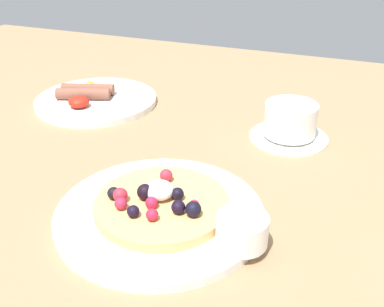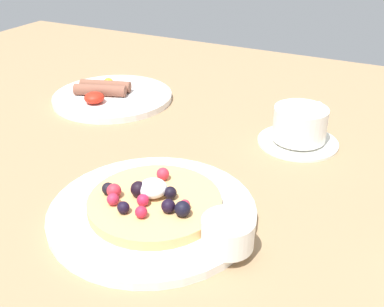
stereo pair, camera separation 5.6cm
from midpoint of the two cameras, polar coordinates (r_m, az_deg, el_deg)
ground_plane at (r=64.06cm, az=-2.82°, el=-4.92°), size 170.75×139.71×3.00cm
pancake_plate at (r=56.77cm, az=-2.09°, el=-7.30°), size 25.54×25.54×1.13cm
pancake_with_berries at (r=55.93cm, az=-1.94°, el=-6.04°), size 16.40×16.40×3.41cm
syrup_ramekin at (r=50.20cm, az=7.72°, el=-9.81°), size 5.77×5.77×3.36cm
breakfast_plate at (r=91.20cm, az=-8.10°, el=6.93°), size 23.10×23.10×1.21cm
fried_breakfast at (r=91.41cm, az=-9.35°, el=7.92°), size 10.79×13.54×2.40cm
coffee_saucer at (r=76.06cm, az=15.11°, el=1.50°), size 12.80×12.80×0.89cm
coffee_cup at (r=74.85cm, az=15.47°, el=3.67°), size 8.46×11.17×5.19cm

